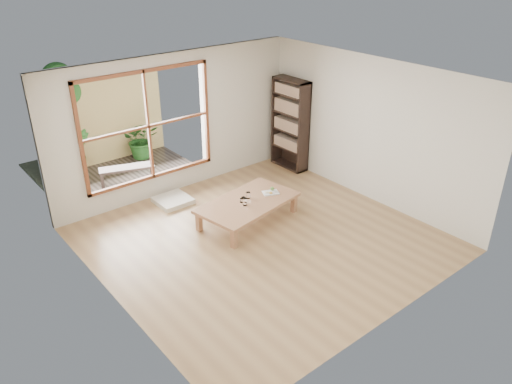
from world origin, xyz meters
The scene contains 15 objects.
ground centered at (0.00, 0.00, 0.00)m, with size 5.00×5.00×0.00m, color #A48152.
low_table centered at (0.20, 0.60, 0.33)m, with size 1.86×1.24×0.38m.
floor_cushion centered at (-0.46, 2.00, 0.04)m, with size 0.60×0.60×0.09m, color silver.
bookshelf centered at (2.33, 1.87, 0.94)m, with size 0.30×0.85×1.88m, color black.
glass_tall centered at (0.07, 0.52, 0.44)m, with size 0.07×0.07×0.13m, color silver.
glass_mid centered at (0.28, 0.69, 0.43)m, with size 0.08×0.08×0.11m, color silver.
glass_short centered at (0.13, 0.64, 0.42)m, with size 0.07×0.07×0.09m, color silver.
glass_small centered at (0.09, 0.64, 0.41)m, with size 0.06×0.06×0.07m, color silver.
food_tray centered at (0.71, 0.60, 0.40)m, with size 0.33×0.28×0.09m.
deck centered at (-0.60, 3.56, 0.00)m, with size 2.80×2.00×0.05m, color #3E342D.
garden_bench centered at (-0.73, 3.26, 0.30)m, with size 1.10×0.65×0.34m.
bamboo_fence centered at (-0.60, 4.56, 0.90)m, with size 2.80×0.06×1.80m, color tan.
shrub_right centered at (0.12, 4.25, 0.45)m, with size 0.76×0.66×0.85m, color #255921.
shrub_left centered at (-1.40, 4.03, 0.56)m, with size 0.59×0.48×1.07m, color #255921.
garden_tree centered at (-1.28, 4.86, 1.63)m, with size 1.04×0.85×2.22m.
Camera 1 is at (-4.42, -5.27, 4.33)m, focal length 35.00 mm.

